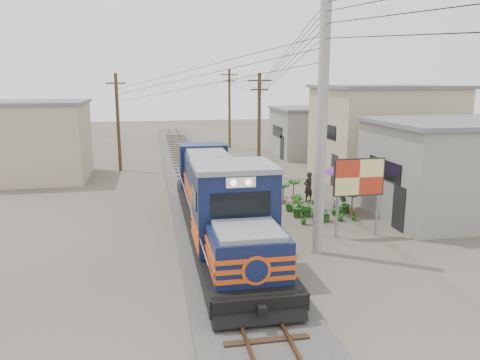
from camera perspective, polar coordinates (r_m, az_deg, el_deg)
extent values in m
plane|color=#473F35|center=(18.24, -1.70, -9.00)|extent=(120.00, 120.00, 0.00)
cube|color=#595651|center=(27.70, -4.95, -1.43)|extent=(3.60, 70.00, 0.16)
cube|color=#51331E|center=(27.61, -6.06, -1.12)|extent=(0.08, 70.00, 0.12)
cube|color=#51331E|center=(27.72, -3.86, -1.03)|extent=(0.08, 70.00, 0.12)
cube|color=black|center=(19.54, -2.48, -5.24)|extent=(2.70, 14.91, 0.51)
cube|color=black|center=(15.33, 0.09, -11.39)|extent=(2.05, 2.98, 0.61)
cube|color=black|center=(24.06, -4.07, -2.59)|extent=(2.05, 2.98, 0.61)
cube|color=#0F1739|center=(13.90, 0.96, -9.16)|extent=(2.22, 2.24, 1.40)
cube|color=#0F1739|center=(15.84, -0.73, -3.62)|extent=(2.65, 2.42, 2.89)
cube|color=slate|center=(15.49, -0.75, 1.69)|extent=(2.70, 2.54, 0.17)
cube|color=black|center=(14.54, 0.10, -2.97)|extent=(1.89, 0.06, 0.75)
cube|color=white|center=(14.36, 0.11, -0.29)|extent=(0.93, 0.06, 0.33)
cube|color=#0F1739|center=(21.47, -3.40, -0.43)|extent=(2.11, 9.13, 2.14)
cube|color=slate|center=(21.25, -3.44, 2.51)|extent=(1.89, 9.13, 0.17)
cube|color=#C44312|center=(19.39, -2.50, -3.80)|extent=(2.74, 14.91, 0.13)
cube|color=#C44312|center=(19.32, -2.50, -3.00)|extent=(2.74, 14.91, 0.13)
cube|color=#C44312|center=(19.24, -2.51, -2.20)|extent=(2.74, 14.91, 0.13)
cylinder|color=#9E9B93|center=(17.48, 9.94, 6.79)|extent=(0.40, 0.40, 10.00)
cylinder|color=#4C3826|center=(31.76, 2.34, 6.62)|extent=(0.24, 0.24, 7.00)
cube|color=#4C3826|center=(31.61, 2.39, 12.03)|extent=(1.60, 0.10, 0.10)
cube|color=#4C3826|center=(31.62, 2.38, 10.95)|extent=(1.20, 0.10, 0.10)
cylinder|color=#4C3826|center=(45.50, -1.30, 8.63)|extent=(0.24, 0.24, 7.50)
cube|color=#4C3826|center=(45.41, -1.32, 12.73)|extent=(1.60, 0.10, 0.10)
cube|color=#4C3826|center=(45.41, -1.31, 11.97)|extent=(1.20, 0.10, 0.10)
cylinder|color=#4C3826|center=(35.01, -14.64, 6.75)|extent=(0.24, 0.24, 7.00)
cube|color=#4C3826|center=(34.88, -14.91, 11.66)|extent=(1.60, 0.10, 0.10)
cube|color=#4C3826|center=(34.88, -14.86, 10.68)|extent=(1.20, 0.10, 0.10)
cube|color=gray|center=(24.71, 24.41, 0.98)|extent=(7.00, 6.00, 4.50)
cube|color=slate|center=(24.40, 24.90, 6.40)|extent=(7.35, 6.30, 0.20)
cube|color=black|center=(22.83, 17.20, 1.27)|extent=(0.05, 3.00, 0.90)
cube|color=tan|center=(32.73, 16.99, 5.38)|extent=(8.00, 7.00, 6.00)
cube|color=slate|center=(32.53, 17.33, 10.80)|extent=(8.40, 7.35, 0.20)
cube|color=black|center=(31.04, 10.39, 5.92)|extent=(0.05, 3.50, 0.90)
cube|color=gray|center=(41.38, 8.65, 5.71)|extent=(6.00, 6.00, 4.00)
cube|color=slate|center=(41.20, 8.74, 8.61)|extent=(6.30, 6.30, 0.20)
cube|color=black|center=(40.46, 4.59, 5.94)|extent=(0.05, 3.00, 0.90)
cube|color=tan|center=(33.86, -23.25, 4.28)|extent=(6.00, 6.00, 5.00)
cube|color=slate|center=(33.65, -23.63, 8.66)|extent=(6.30, 6.30, 0.20)
cylinder|color=#99999E|center=(20.09, 11.74, -3.50)|extent=(0.10, 0.10, 2.49)
cylinder|color=#99999E|center=(20.79, 16.37, -3.20)|extent=(0.10, 0.10, 2.49)
cube|color=black|center=(20.11, 14.29, 0.35)|extent=(2.20, 0.17, 1.59)
cube|color=#B32D17|center=(20.09, 14.33, 0.33)|extent=(2.09, 0.13, 1.50)
cylinder|color=black|center=(24.39, 12.57, -3.66)|extent=(0.48, 0.48, 0.10)
cylinder|color=#99999E|center=(24.11, 12.69, -1.05)|extent=(0.05, 0.05, 2.38)
cone|color=#582061|center=(23.88, 12.82, 1.60)|extent=(3.13, 3.13, 0.59)
imported|color=black|center=(25.79, 8.33, -0.83)|extent=(0.72, 0.64, 1.66)
imported|color=#245B1A|center=(21.83, 7.79, -4.32)|extent=(0.52, 0.54, 0.85)
imported|color=#245B1A|center=(22.23, 9.28, -3.72)|extent=(0.70, 0.76, 1.11)
imported|color=#245B1A|center=(22.50, 10.49, -4.10)|extent=(0.75, 0.69, 0.71)
imported|color=#245B1A|center=(22.72, 12.03, -3.95)|extent=(0.59, 0.59, 0.75)
imported|color=#245B1A|center=(22.93, 13.71, -3.96)|extent=(0.41, 0.44, 0.70)
imported|color=#245B1A|center=(22.91, 6.93, -3.16)|extent=(0.60, 0.70, 1.11)
imported|color=#245B1A|center=(23.13, 8.21, -3.24)|extent=(1.13, 1.14, 0.96)
imported|color=#245B1A|center=(23.44, 9.31, -3.31)|extent=(0.60, 0.60, 0.77)
imported|color=#245B1A|center=(23.55, 11.43, -3.20)|extent=(0.35, 0.49, 0.87)
imported|color=#245B1A|center=(23.95, 12.64, -2.83)|extent=(0.61, 0.52, 1.00)
imported|color=#245B1A|center=(23.90, 5.96, -3.00)|extent=(0.82, 0.79, 0.70)
imported|color=#245B1A|center=(24.03, 7.25, -2.99)|extent=(0.51, 0.51, 0.67)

